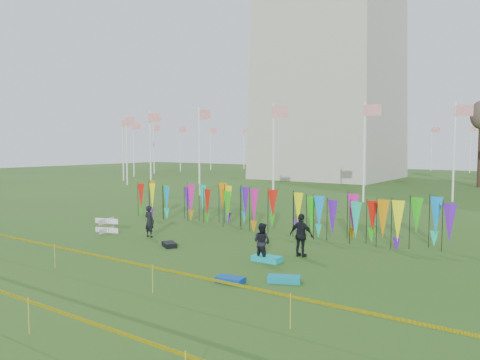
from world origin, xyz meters
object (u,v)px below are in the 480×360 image
Objects in this scene: person_left at (149,221)px; kite_bag_turquoise at (267,259)px; kite_bag_teal at (284,279)px; box_kite at (107,226)px; kite_bag_blue at (230,280)px; person_mid at (262,242)px; kite_bag_black at (169,245)px; person_right at (301,235)px.

kite_bag_turquoise is at bearing 173.77° from person_left.
kite_bag_teal is at bearing -46.24° from kite_bag_turquoise.
box_kite reaches higher than kite_bag_teal.
person_left is at bearing 173.71° from kite_bag_turquoise.
kite_bag_turquoise is at bearing 99.39° from kite_bag_blue.
person_mid is 2.96m from kite_bag_teal.
person_left is 7.23m from person_mid.
kite_bag_turquoise is 5.00m from kite_bag_black.
person_left is 7.44m from kite_bag_turquoise.
kite_bag_blue is (0.70, -3.03, -0.66)m from person_mid.
box_kite is 9.82m from person_mid.
kite_bag_black is at bearing 165.70° from kite_bag_teal.
box_kite is 2.71m from person_left.
person_left is 1.39× the size of kite_bag_turquoise.
kite_bag_teal reaches higher than kite_bag_blue.
box_kite reaches higher than kite_bag_turquoise.
person_left is (2.63, 0.51, 0.40)m from box_kite.
person_right reaches higher than person_left.
person_right is 1.90× the size of kite_bag_blue.
person_right is 1.82m from kite_bag_turquoise.
box_kite is at bearing 11.11° from person_left.
person_left is 1.80× the size of kite_bag_black.
kite_bag_blue is (0.51, -3.11, -0.02)m from kite_bag_turquoise.
person_right is (10.72, 1.19, 0.50)m from box_kite.
person_left is at bearing 155.74° from kite_bag_black.
person_right reaches higher than kite_bag_black.
box_kite is 10.79m from person_right.
kite_bag_teal is (11.93, -2.32, -0.28)m from box_kite.
kite_bag_turquoise is 1.05× the size of kite_bag_teal.
box_kite is 12.16m from kite_bag_teal.
kite_bag_turquoise reaches higher than kite_bag_teal.
kite_bag_black reaches higher than kite_bag_blue.
box_kite is 10.00m from kite_bag_turquoise.
person_right is at bearing 109.10° from kite_bag_teal.
kite_bag_black is (2.37, -1.07, -0.69)m from person_left.
kite_bag_teal is (6.93, -1.77, 0.00)m from kite_bag_black.
kite_bag_blue is at bearing -27.37° from kite_bag_black.
person_mid is 3.18m from kite_bag_blue.
kite_bag_black is at bearing 18.41° from person_right.
person_mid is (9.81, -0.37, 0.38)m from box_kite.
box_kite reaches higher than kite_bag_blue.
person_left is at bearing 11.06° from box_kite.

